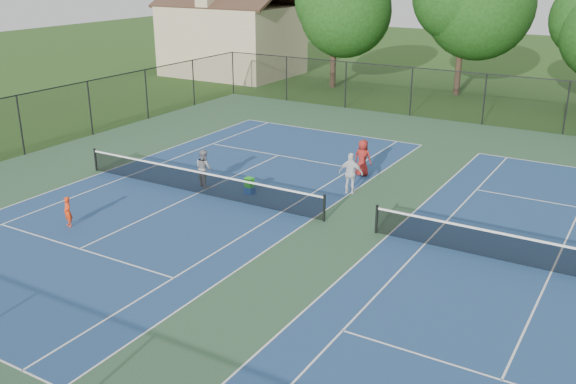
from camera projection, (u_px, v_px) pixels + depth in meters
The scene contains 14 objects.
ground at pixel (349, 227), 23.43m from camera, with size 140.00×140.00×0.00m, color #234716.
court_pad at pixel (349, 227), 23.43m from camera, with size 36.00×36.00×0.01m, color #2D5037.
tennis_court_left at pixel (198, 191), 26.77m from camera, with size 12.00×23.83×1.07m.
tennis_court_right at pixel (552, 269), 20.02m from camera, with size 12.00×23.83×1.07m.
perimeter_fence at pixel (351, 186), 22.88m from camera, with size 36.08×36.08×3.02m.
tree_back_a at pixel (334, 5), 47.00m from camera, with size 6.80×6.80×9.15m.
tree_back_b at pixel (464, 0), 44.08m from camera, with size 7.60×7.60×10.03m.
clapboard_house at pixel (232, 37), 53.63m from camera, with size 10.80×8.10×7.65m.
child_player at pixel (68, 212), 23.31m from camera, with size 0.41×0.27×1.13m, color #F43910.
instructor at pixel (204, 168), 27.38m from camera, with size 0.79×0.62×1.63m, color gray.
bystander_a at pixel (351, 173), 26.54m from camera, with size 1.02×0.43×1.75m, color white.
bystander_c at pixel (363, 158), 28.76m from camera, with size 0.81×0.53×1.66m, color maroon.
ball_crate at pixel (249, 190), 26.71m from camera, with size 0.41×0.30×0.31m, color #154495.
ball_hopper at pixel (249, 182), 26.59m from camera, with size 0.34×0.28×0.40m, color green.
Camera 1 is at (9.15, -19.68, 9.21)m, focal length 40.00 mm.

